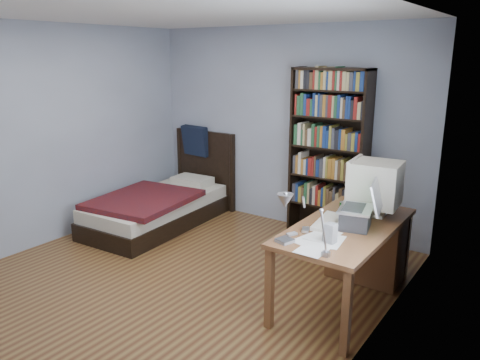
{
  "coord_description": "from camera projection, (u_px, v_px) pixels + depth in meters",
  "views": [
    {
      "loc": [
        2.92,
        -3.04,
        2.15
      ],
      "look_at": [
        0.41,
        0.55,
        0.97
      ],
      "focal_mm": 35.0,
      "sensor_mm": 36.0,
      "label": 1
    }
  ],
  "objects": [
    {
      "name": "room",
      "position": [
        170.0,
        157.0,
        4.23
      ],
      "size": [
        4.2,
        4.24,
        2.5
      ],
      "color": "#572E19",
      "rests_on": "ground"
    },
    {
      "name": "desk",
      "position": [
        362.0,
        243.0,
        4.45
      ],
      "size": [
        0.75,
        1.56,
        0.73
      ],
      "color": "brown",
      "rests_on": "floor"
    },
    {
      "name": "crt_monitor",
      "position": [
        374.0,
        184.0,
        4.23
      ],
      "size": [
        0.47,
        0.44,
        0.5
      ],
      "color": "beige",
      "rests_on": "desk"
    },
    {
      "name": "laptop",
      "position": [
        358.0,
        215.0,
        3.92
      ],
      "size": [
        0.41,
        0.4,
        0.43
      ],
      "color": "#2D2D30",
      "rests_on": "desk"
    },
    {
      "name": "desk_lamp",
      "position": [
        292.0,
        207.0,
        3.08
      ],
      "size": [
        0.21,
        0.47,
        0.56
      ],
      "color": "#99999E",
      "rests_on": "desk"
    },
    {
      "name": "keyboard",
      "position": [
        329.0,
        222.0,
        4.04
      ],
      "size": [
        0.25,
        0.5,
        0.05
      ],
      "primitive_type": "cube",
      "rotation": [
        0.0,
        0.07,
        0.13
      ],
      "color": "beige",
      "rests_on": "desk"
    },
    {
      "name": "speaker",
      "position": [
        330.0,
        234.0,
        3.61
      ],
      "size": [
        0.09,
        0.09,
        0.16
      ],
      "primitive_type": "cube",
      "rotation": [
        0.0,
        0.0,
        -0.1
      ],
      "color": "gray",
      "rests_on": "desk"
    },
    {
      "name": "soda_can",
      "position": [
        343.0,
        209.0,
        4.27
      ],
      "size": [
        0.06,
        0.06,
        0.12
      ],
      "primitive_type": "cylinder",
      "color": "#083B0E",
      "rests_on": "desk"
    },
    {
      "name": "mouse",
      "position": [
        359.0,
        214.0,
        4.23
      ],
      "size": [
        0.06,
        0.11,
        0.04
      ],
      "primitive_type": "ellipsoid",
      "color": "silver",
      "rests_on": "desk"
    },
    {
      "name": "phone_silver",
      "position": [
        305.0,
        230.0,
        3.88
      ],
      "size": [
        0.09,
        0.12,
        0.02
      ],
      "primitive_type": "cube",
      "rotation": [
        0.0,
        0.0,
        0.39
      ],
      "color": "silver",
      "rests_on": "desk"
    },
    {
      "name": "phone_grey",
      "position": [
        292.0,
        234.0,
        3.79
      ],
      "size": [
        0.08,
        0.1,
        0.02
      ],
      "primitive_type": "cube",
      "rotation": [
        0.0,
        0.0,
        -0.45
      ],
      "color": "gray",
      "rests_on": "desk"
    },
    {
      "name": "external_drive",
      "position": [
        285.0,
        241.0,
        3.65
      ],
      "size": [
        0.14,
        0.14,
        0.02
      ],
      "primitive_type": "cube",
      "rotation": [
        0.0,
        0.0,
        -0.29
      ],
      "color": "gray",
      "rests_on": "desk"
    },
    {
      "name": "bookshelf",
      "position": [
        329.0,
        155.0,
        5.46
      ],
      "size": [
        0.9,
        0.3,
        2.01
      ],
      "color": "black",
      "rests_on": "floor"
    },
    {
      "name": "bed",
      "position": [
        161.0,
        204.0,
        6.1
      ],
      "size": [
        1.17,
        2.07,
        1.16
      ],
      "color": "black",
      "rests_on": "floor"
    }
  ]
}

